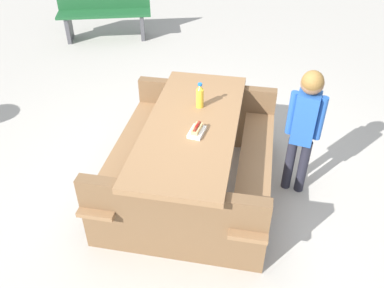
% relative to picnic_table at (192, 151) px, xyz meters
% --- Properties ---
extents(ground_plane, '(30.00, 30.00, 0.00)m').
position_rel_picnic_table_xyz_m(ground_plane, '(0.00, 0.00, -0.44)').
color(ground_plane, '#B7B2A8').
rests_on(ground_plane, ground).
extents(picnic_table, '(2.17, 1.92, 0.75)m').
position_rel_picnic_table_xyz_m(picnic_table, '(0.00, 0.00, 0.00)').
color(picnic_table, olive).
rests_on(picnic_table, ground).
extents(soda_bottle, '(0.07, 0.07, 0.23)m').
position_rel_picnic_table_xyz_m(soda_bottle, '(-0.26, -0.07, 0.41)').
color(soda_bottle, yellow).
rests_on(soda_bottle, picnic_table).
extents(hotdog_tray, '(0.20, 0.14, 0.08)m').
position_rel_picnic_table_xyz_m(hotdog_tray, '(0.12, 0.12, 0.34)').
color(hotdog_tray, white).
rests_on(hotdog_tray, picnic_table).
extents(child_in_coat, '(0.20, 0.30, 1.22)m').
position_rel_picnic_table_xyz_m(child_in_coat, '(-0.49, 0.81, 0.34)').
color(child_in_coat, '#262633').
rests_on(child_in_coat, ground).
extents(park_bench_near, '(1.21, 1.44, 0.85)m').
position_rel_picnic_table_xyz_m(park_bench_near, '(-2.52, -3.14, 0.00)').
color(park_bench_near, '#1E592D').
rests_on(park_bench_near, ground).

